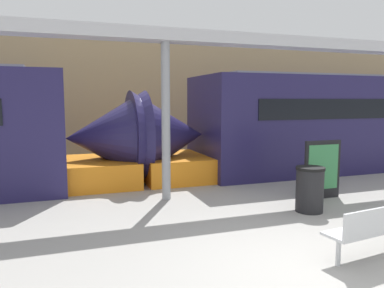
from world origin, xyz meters
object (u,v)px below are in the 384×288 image
(train_left, at_px, (368,123))
(bench_near, at_px, (373,227))
(support_column_near, at_px, (166,122))
(trash_bin, at_px, (310,189))
(poster_board, at_px, (322,169))

(train_left, height_order, bench_near, train_left)
(train_left, height_order, support_column_near, support_column_near)
(train_left, height_order, trash_bin, train_left)
(train_left, bearing_deg, support_column_near, -164.87)
(bench_near, height_order, support_column_near, support_column_near)
(train_left, relative_size, support_column_near, 4.65)
(bench_near, height_order, trash_bin, trash_bin)
(poster_board, relative_size, support_column_near, 0.38)
(train_left, distance_m, support_column_near, 8.47)
(poster_board, bearing_deg, support_column_near, 161.39)
(bench_near, distance_m, trash_bin, 2.43)
(train_left, relative_size, bench_near, 11.09)
(trash_bin, xyz_separation_m, support_column_near, (-2.60, 1.98, 1.36))
(train_left, bearing_deg, poster_board, -143.75)
(trash_bin, relative_size, poster_board, 0.68)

